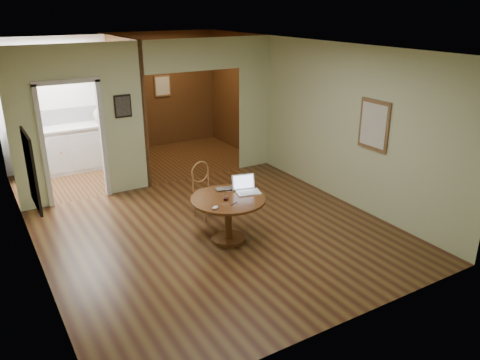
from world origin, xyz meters
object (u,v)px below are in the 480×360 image
dining_table (228,209)px  closed_laptop (228,190)px  open_laptop (246,187)px  chair (204,187)px

dining_table → closed_laptop: bearing=59.8°
open_laptop → closed_laptop: open_laptop is taller
open_laptop → closed_laptop: size_ratio=1.13×
chair → open_laptop: (0.27, -0.86, 0.23)m
open_laptop → dining_table: bearing=-151.5°
chair → open_laptop: 0.93m
closed_laptop → open_laptop: bearing=-25.6°
dining_table → chair: (0.08, 0.94, 0.01)m
open_laptop → closed_laptop: 0.27m
chair → closed_laptop: (0.06, -0.70, 0.18)m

